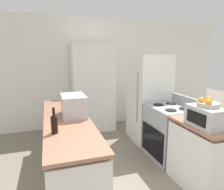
{
  "coord_description": "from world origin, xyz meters",
  "views": [
    {
      "loc": [
        -1.06,
        -1.4,
        1.74
      ],
      "look_at": [
        0.0,
        1.84,
        1.05
      ],
      "focal_mm": 32.0,
      "sensor_mm": 36.0,
      "label": 1
    }
  ],
  "objects_px": {
    "refrigerator": "(148,98)",
    "microwave": "(74,105)",
    "fruit_bowl": "(208,103)",
    "wine_bottle": "(54,124)",
    "stove": "(169,132)",
    "toaster_oven": "(206,117)",
    "pantry_cabinet": "(93,88)"
  },
  "relations": [
    {
      "from": "refrigerator",
      "to": "microwave",
      "type": "height_order",
      "value": "refrigerator"
    },
    {
      "from": "microwave",
      "to": "fruit_bowl",
      "type": "bearing_deg",
      "value": -32.86
    },
    {
      "from": "wine_bottle",
      "to": "fruit_bowl",
      "type": "height_order",
      "value": "fruit_bowl"
    },
    {
      "from": "stove",
      "to": "toaster_oven",
      "type": "height_order",
      "value": "toaster_oven"
    },
    {
      "from": "pantry_cabinet",
      "to": "refrigerator",
      "type": "height_order",
      "value": "pantry_cabinet"
    },
    {
      "from": "stove",
      "to": "microwave",
      "type": "distance_m",
      "value": 1.69
    },
    {
      "from": "pantry_cabinet",
      "to": "fruit_bowl",
      "type": "relative_size",
      "value": 7.89
    },
    {
      "from": "stove",
      "to": "microwave",
      "type": "xyz_separation_m",
      "value": [
        -1.59,
        0.03,
        0.59
      ]
    },
    {
      "from": "pantry_cabinet",
      "to": "wine_bottle",
      "type": "height_order",
      "value": "pantry_cabinet"
    },
    {
      "from": "wine_bottle",
      "to": "toaster_oven",
      "type": "relative_size",
      "value": 0.66
    },
    {
      "from": "microwave",
      "to": "refrigerator",
      "type": "bearing_deg",
      "value": 25.76
    },
    {
      "from": "stove",
      "to": "refrigerator",
      "type": "bearing_deg",
      "value": 89.2
    },
    {
      "from": "microwave",
      "to": "wine_bottle",
      "type": "height_order",
      "value": "microwave"
    },
    {
      "from": "pantry_cabinet",
      "to": "toaster_oven",
      "type": "relative_size",
      "value": 4.48
    },
    {
      "from": "stove",
      "to": "refrigerator",
      "type": "height_order",
      "value": "refrigerator"
    },
    {
      "from": "toaster_oven",
      "to": "fruit_bowl",
      "type": "height_order",
      "value": "fruit_bowl"
    },
    {
      "from": "refrigerator",
      "to": "wine_bottle",
      "type": "height_order",
      "value": "refrigerator"
    },
    {
      "from": "microwave",
      "to": "toaster_oven",
      "type": "relative_size",
      "value": 1.12
    },
    {
      "from": "stove",
      "to": "microwave",
      "type": "height_order",
      "value": "microwave"
    },
    {
      "from": "wine_bottle",
      "to": "refrigerator",
      "type": "bearing_deg",
      "value": 35.89
    },
    {
      "from": "pantry_cabinet",
      "to": "stove",
      "type": "distance_m",
      "value": 2.02
    },
    {
      "from": "refrigerator",
      "to": "toaster_oven",
      "type": "height_order",
      "value": "refrigerator"
    },
    {
      "from": "refrigerator",
      "to": "fruit_bowl",
      "type": "relative_size",
      "value": 6.94
    },
    {
      "from": "pantry_cabinet",
      "to": "fruit_bowl",
      "type": "distance_m",
      "value": 2.74
    },
    {
      "from": "wine_bottle",
      "to": "toaster_oven",
      "type": "xyz_separation_m",
      "value": [
        1.72,
        -0.35,
        0.02
      ]
    },
    {
      "from": "fruit_bowl",
      "to": "refrigerator",
      "type": "bearing_deg",
      "value": 85.03
    },
    {
      "from": "refrigerator",
      "to": "pantry_cabinet",
      "type": "bearing_deg",
      "value": 135.94
    },
    {
      "from": "stove",
      "to": "wine_bottle",
      "type": "xyz_separation_m",
      "value": [
        -1.87,
        -0.57,
        0.54
      ]
    },
    {
      "from": "pantry_cabinet",
      "to": "microwave",
      "type": "xyz_separation_m",
      "value": [
        -0.65,
        -1.68,
        0.05
      ]
    },
    {
      "from": "microwave",
      "to": "toaster_oven",
      "type": "distance_m",
      "value": 1.72
    },
    {
      "from": "fruit_bowl",
      "to": "wine_bottle",
      "type": "bearing_deg",
      "value": 168.8
    },
    {
      "from": "pantry_cabinet",
      "to": "toaster_oven",
      "type": "xyz_separation_m",
      "value": [
        0.78,
        -2.63,
        0.03
      ]
    }
  ]
}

